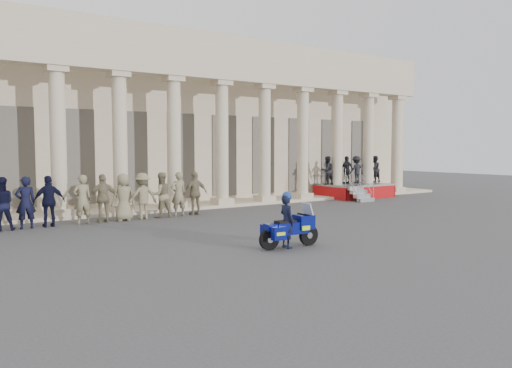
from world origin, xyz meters
name	(u,v)px	position (x,y,z in m)	size (l,w,h in m)	color
ground	(242,238)	(0.00, 0.00, 0.00)	(90.00, 90.00, 0.00)	#3E3E40
building	(102,120)	(0.00, 14.74, 4.52)	(40.00, 12.50, 9.00)	#C3B092
reviewing_stand	(352,174)	(13.00, 8.01, 1.38)	(4.81, 3.94, 2.49)	gray
motorcycle	(290,229)	(0.37, -2.09, 0.57)	(2.04, 0.85, 1.31)	black
rider	(287,220)	(0.26, -2.08, 0.84)	(0.41, 0.60, 1.68)	black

